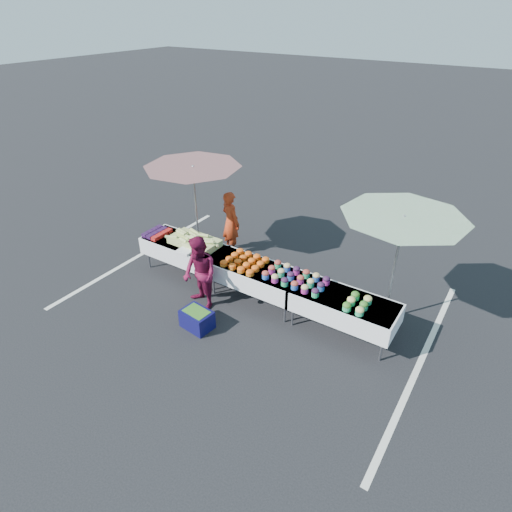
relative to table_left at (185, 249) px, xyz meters
The scene contains 17 objects.
ground 1.89m from the table_left, ahead, with size 80.00×80.00×0.00m, color black.
stripe_left 1.52m from the table_left, behind, with size 0.10×5.00×0.00m, color silver.
stripe_right 5.03m from the table_left, ahead, with size 0.10×5.00×0.00m, color silver.
table_left is the anchor object (origin of this frame).
table_center 1.80m from the table_left, ahead, with size 1.86×0.81×0.75m.
table_right 3.60m from the table_left, ahead, with size 1.86×0.81×0.75m.
berry_punnets 0.74m from the table_left, behind, with size 0.40×0.54×0.08m.
corn_pile 0.36m from the table_left, ahead, with size 1.16×0.57×0.26m.
plastic_bags 0.47m from the table_left, 45.00° to the right, with size 0.30×0.25×0.05m, color white.
carrot_bowls 1.57m from the table_left, ahead, with size 0.75×0.69×0.11m.
potato_cups 2.66m from the table_left, ahead, with size 1.14×0.58×0.16m.
bean_baskets 3.87m from the table_left, ahead, with size 0.36×0.50×0.15m.
vendor 1.32m from the table_left, 78.13° to the left, with size 0.54×0.36×1.49m, color red.
customer 1.30m from the table_left, 35.63° to the right, with size 0.72×0.56×1.48m, color maroon.
umbrella_left 1.59m from the table_left, 111.15° to the left, with size 2.47×2.47×2.13m.
umbrella_right 4.42m from the table_left, 10.95° to the left, with size 2.48×2.48×2.13m.
storage_bin 1.92m from the table_left, 43.04° to the right, with size 0.59×0.45×0.36m.
Camera 1 is at (3.75, -5.72, 5.09)m, focal length 30.00 mm.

